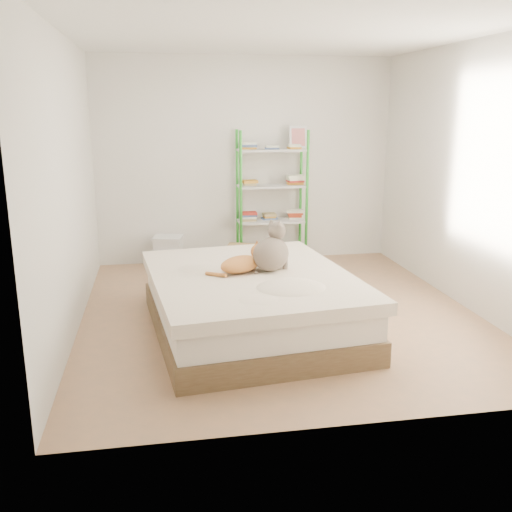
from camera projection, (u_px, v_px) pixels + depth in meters
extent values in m
cube|color=tan|center=(279.00, 312.00, 5.63)|extent=(3.80, 4.20, 0.01)
cube|color=white|center=(282.00, 32.00, 4.98)|extent=(3.80, 4.20, 0.01)
cube|color=silver|center=(246.00, 161.00, 7.31)|extent=(3.80, 0.01, 2.60)
cube|color=silver|center=(357.00, 225.00, 3.30)|extent=(3.80, 0.01, 2.60)
cube|color=silver|center=(68.00, 186.00, 4.99)|extent=(0.01, 4.20, 2.60)
cube|color=silver|center=(468.00, 177.00, 5.62)|extent=(0.01, 4.20, 2.60)
cube|color=brown|center=(251.00, 320.00, 5.14)|extent=(1.89, 2.26, 0.21)
cube|color=white|center=(251.00, 297.00, 5.09)|extent=(1.83, 2.19, 0.23)
cube|color=beige|center=(251.00, 279.00, 5.05)|extent=(1.92, 2.30, 0.10)
cylinder|color=green|center=(241.00, 201.00, 7.04)|extent=(0.04, 0.04, 1.70)
cylinder|color=green|center=(237.00, 197.00, 7.34)|extent=(0.04, 0.04, 1.70)
cylinder|color=green|center=(307.00, 199.00, 7.18)|extent=(0.04, 0.04, 1.70)
cylinder|color=green|center=(301.00, 195.00, 7.48)|extent=(0.04, 0.04, 1.70)
cube|color=silver|center=(271.00, 255.00, 7.45)|extent=(0.86, 0.34, 0.02)
cube|color=silver|center=(272.00, 221.00, 7.34)|extent=(0.86, 0.34, 0.02)
cube|color=silver|center=(272.00, 186.00, 7.22)|extent=(0.86, 0.34, 0.02)
cube|color=silver|center=(272.00, 150.00, 7.11)|extent=(0.86, 0.34, 0.02)
cube|color=#AE281E|center=(249.00, 251.00, 7.38)|extent=(0.20, 0.16, 0.09)
cube|color=#AE281E|center=(294.00, 249.00, 7.48)|extent=(0.20, 0.16, 0.09)
cube|color=#AE281E|center=(249.00, 217.00, 7.27)|extent=(0.20, 0.16, 0.09)
cube|color=#AE281E|center=(272.00, 216.00, 7.32)|extent=(0.20, 0.16, 0.09)
cube|color=#AE281E|center=(294.00, 216.00, 7.37)|extent=(0.20, 0.16, 0.09)
cube|color=#AE281E|center=(248.00, 182.00, 7.16)|extent=(0.20, 0.16, 0.09)
cube|color=#AE281E|center=(295.00, 181.00, 7.26)|extent=(0.20, 0.16, 0.09)
cube|color=#AE281E|center=(248.00, 146.00, 7.04)|extent=(0.20, 0.16, 0.09)
cube|color=#AE281E|center=(272.00, 145.00, 7.09)|extent=(0.20, 0.16, 0.09)
cube|color=#AE281E|center=(295.00, 145.00, 7.14)|extent=(0.20, 0.16, 0.09)
cube|color=white|center=(298.00, 137.00, 7.17)|extent=(0.22, 0.07, 0.28)
cube|color=red|center=(298.00, 137.00, 7.16)|extent=(0.17, 0.04, 0.22)
cube|color=#B08644|center=(248.00, 262.00, 6.78)|extent=(0.63, 0.56, 0.37)
cube|color=#602D92|center=(256.00, 267.00, 6.60)|extent=(0.30, 0.11, 0.08)
cube|color=#B08644|center=(251.00, 251.00, 6.55)|extent=(0.55, 0.31, 0.12)
cube|color=silver|center=(168.00, 253.00, 7.18)|extent=(0.37, 0.34, 0.37)
cube|color=silver|center=(168.00, 237.00, 7.13)|extent=(0.41, 0.38, 0.03)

